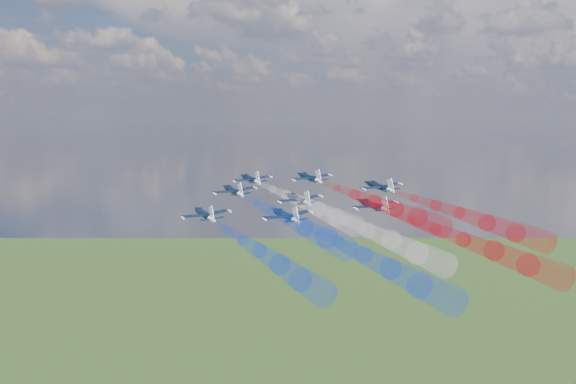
% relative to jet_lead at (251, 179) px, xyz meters
% --- Properties ---
extents(jet_lead, '(15.78, 15.66, 5.28)m').
position_rel_jet_lead_xyz_m(jet_lead, '(0.00, 0.00, 0.00)').
color(jet_lead, black).
extents(trail_lead, '(35.43, 30.32, 8.57)m').
position_rel_jet_lead_xyz_m(trail_lead, '(20.55, -16.74, -2.62)').
color(trail_lead, white).
extents(jet_inner_left, '(15.78, 15.66, 5.28)m').
position_rel_jet_lead_xyz_m(jet_inner_left, '(3.98, -15.51, -1.16)').
color(jet_inner_left, black).
extents(trail_inner_left, '(35.43, 30.32, 8.57)m').
position_rel_jet_lead_xyz_m(trail_inner_left, '(24.53, -32.24, -3.77)').
color(trail_inner_left, blue).
extents(jet_inner_right, '(15.78, 15.66, 5.28)m').
position_rel_jet_lead_xyz_m(jet_inner_right, '(15.55, -0.59, 0.94)').
color(jet_inner_right, black).
extents(trail_inner_right, '(35.43, 30.32, 8.57)m').
position_rel_jet_lead_xyz_m(trail_inner_right, '(36.10, -17.33, -1.68)').
color(trail_inner_right, red).
extents(jet_outer_left, '(15.78, 15.66, 5.28)m').
position_rel_jet_lead_xyz_m(jet_outer_left, '(6.74, -31.70, -4.09)').
color(jet_outer_left, black).
extents(trail_outer_left, '(35.43, 30.32, 8.57)m').
position_rel_jet_lead_xyz_m(trail_outer_left, '(27.29, -48.44, -6.71)').
color(trail_outer_left, blue).
extents(jet_center_third, '(15.78, 15.66, 5.28)m').
position_rel_jet_lead_xyz_m(jet_center_third, '(19.37, -15.77, -2.20)').
color(jet_center_third, black).
extents(trail_center_third, '(35.43, 30.32, 8.57)m').
position_rel_jet_lead_xyz_m(trail_center_third, '(39.92, -32.51, -4.82)').
color(trail_center_third, white).
extents(jet_outer_right, '(15.78, 15.66, 5.28)m').
position_rel_jet_lead_xyz_m(jet_outer_right, '(31.88, 0.00, -0.48)').
color(jet_outer_right, black).
extents(trail_outer_right, '(35.43, 30.32, 8.57)m').
position_rel_jet_lead_xyz_m(trail_outer_right, '(52.43, -16.73, -3.09)').
color(trail_outer_right, red).
extents(jet_rear_left, '(15.78, 15.66, 5.28)m').
position_rel_jet_lead_xyz_m(jet_rear_left, '(23.66, -31.03, -3.41)').
color(jet_rear_left, black).
extents(trail_rear_left, '(35.43, 30.32, 8.57)m').
position_rel_jet_lead_xyz_m(trail_rear_left, '(44.21, -47.76, -6.03)').
color(trail_rear_left, blue).
extents(jet_rear_right, '(15.78, 15.66, 5.28)m').
position_rel_jet_lead_xyz_m(jet_rear_right, '(35.20, -14.82, -2.74)').
color(jet_rear_right, black).
extents(trail_rear_right, '(35.43, 30.32, 8.57)m').
position_rel_jet_lead_xyz_m(trail_rear_right, '(55.75, -31.56, -5.36)').
color(trail_rear_right, red).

